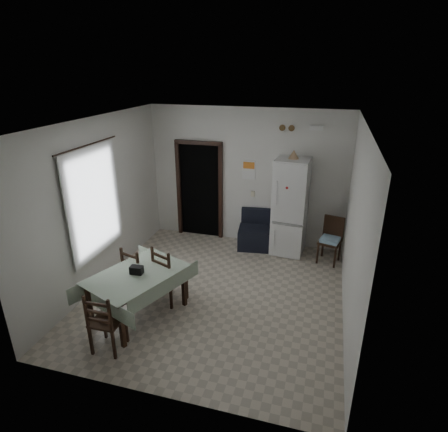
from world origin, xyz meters
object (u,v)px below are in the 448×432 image
dining_chair_far_left (139,271)px  dining_chair_near_head (107,320)px  fridge (290,207)px  dining_chair_far_right (170,273)px  dining_table (139,295)px  corner_chair (330,241)px  navy_seat (254,230)px

dining_chair_far_left → dining_chair_near_head: dining_chair_near_head is taller
fridge → dining_chair_far_right: fridge is taller
dining_table → dining_chair_far_right: dining_chair_far_right is taller
dining_chair_far_left → dining_chair_near_head: bearing=113.7°
corner_chair → dining_table: bearing=-123.0°
corner_chair → dining_chair_far_right: dining_chair_far_right is taller
fridge → corner_chair: size_ratio=2.16×
dining_table → dining_chair_far_right: 0.62m
dining_chair_far_right → corner_chair: bearing=-118.7°
fridge → navy_seat: fridge is taller
navy_seat → dining_table: (-1.25, -2.82, -0.03)m
navy_seat → dining_table: 3.08m
fridge → navy_seat: 0.93m
dining_chair_far_left → dining_chair_near_head: 1.31m
navy_seat → corner_chair: (1.56, -0.25, 0.06)m
corner_chair → navy_seat: bearing=-174.5°
navy_seat → corner_chair: corner_chair is taller
fridge → dining_chair_near_head: (-2.02, -3.61, -0.53)m
navy_seat → dining_chair_near_head: size_ratio=0.86×
corner_chair → dining_chair_far_left: 3.70m
navy_seat → dining_chair_near_head: dining_chair_near_head is taller
dining_chair_far_left → dining_chair_far_right: 0.57m
corner_chair → dining_chair_far_left: bearing=-131.5°
dining_table → dining_chair_near_head: (-0.05, -0.79, 0.09)m
navy_seat → dining_chair_far_left: size_ratio=0.87×
fridge → dining_chair_near_head: bearing=-114.4°
navy_seat → dining_chair_far_left: dining_chair_far_left is taller
navy_seat → dining_chair_far_left: 2.76m
dining_chair_far_left → navy_seat: bearing=-108.4°
fridge → dining_chair_far_right: size_ratio=1.99×
fridge → dining_chair_far_left: fridge is taller
dining_table → dining_chair_far_right: bearing=81.2°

